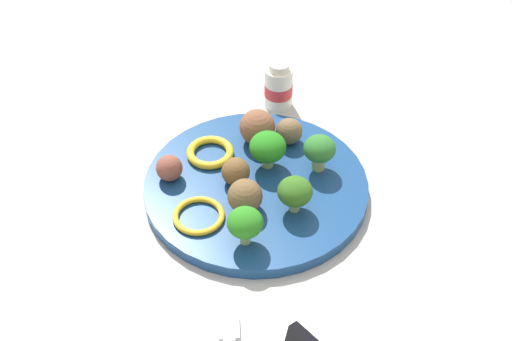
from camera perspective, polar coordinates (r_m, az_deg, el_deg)
The scene contains 14 objects.
ground_plane at distance 0.86m, azimuth 0.00°, elevation -1.77°, with size 4.00×4.00×0.00m, color #B2B2AD.
plate at distance 0.85m, azimuth 0.00°, elevation -1.38°, with size 0.28×0.28×0.02m, color navy.
broccoli_floret_center at distance 0.79m, azimuth 3.29°, elevation -1.81°, with size 0.04×0.04×0.05m.
broccoli_floret_mid_right at distance 0.85m, azimuth 5.34°, elevation 1.74°, with size 0.04×0.04×0.05m.
broccoli_floret_mid_left at distance 0.76m, azimuth -0.92°, elevation -4.44°, with size 0.04×0.04×0.05m.
broccoli_floret_near_rim at distance 0.85m, azimuth 0.99°, elevation 1.94°, with size 0.05×0.05×0.05m.
meatball_front_left at distance 0.85m, azimuth -7.29°, elevation 0.21°, with size 0.03×0.03×0.03m, color brown.
meatball_back_right at distance 0.80m, azimuth -0.92°, elevation -2.16°, with size 0.04×0.04×0.04m, color brown.
meatball_front_right at distance 0.89m, azimuth -0.11°, elevation 3.68°, with size 0.05×0.05×0.05m, color brown.
meatball_mid_right at distance 0.89m, azimuth 2.80°, elevation 3.31°, with size 0.04×0.04×0.04m, color brown.
meatball_mid_left at distance 0.83m, azimuth -1.73°, elevation -0.31°, with size 0.04×0.04×0.04m, color brown.
pepper_ring_front_right at distance 0.80m, azimuth -4.83°, elevation -3.80°, with size 0.06×0.06×0.01m, color yellow.
pepper_ring_near_rim at distance 0.88m, azimuth -3.86°, elevation 1.53°, with size 0.06×0.06×0.01m, color yellow.
yogurt_bottle at distance 0.98m, azimuth 1.90°, elevation 7.05°, with size 0.04×0.04×0.07m.
Camera 1 is at (-0.61, -0.01, 0.60)m, focal length 47.71 mm.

